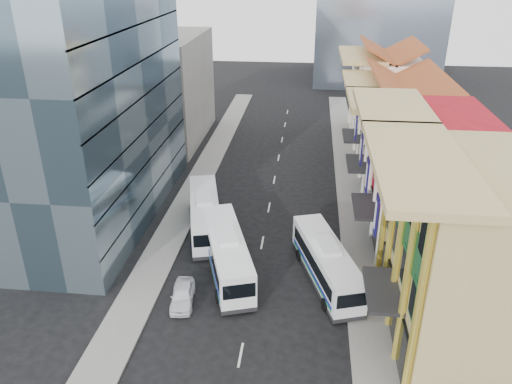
# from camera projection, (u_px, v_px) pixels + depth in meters

# --- Properties ---
(ground) EXTENTS (200.00, 200.00, 0.00)m
(ground) POSITION_uv_depth(u_px,v_px,m) (238.00, 366.00, 31.10)
(ground) COLOR black
(ground) RESTS_ON ground
(sidewalk_right) EXTENTS (3.00, 90.00, 0.15)m
(sidewalk_right) POSITION_uv_depth(u_px,v_px,m) (353.00, 211.00, 50.00)
(sidewalk_right) COLOR slate
(sidewalk_right) RESTS_ON ground
(sidewalk_left) EXTENTS (3.00, 90.00, 0.15)m
(sidewalk_left) POSITION_uv_depth(u_px,v_px,m) (187.00, 203.00, 51.70)
(sidewalk_left) COLOR slate
(sidewalk_left) RESTS_ON ground
(shophouse_tan) EXTENTS (8.00, 14.00, 12.00)m
(shophouse_tan) POSITION_uv_depth(u_px,v_px,m) (466.00, 255.00, 31.64)
(shophouse_tan) COLOR tan
(shophouse_tan) RESTS_ON ground
(shophouse_red) EXTENTS (8.00, 10.00, 12.00)m
(shophouse_red) POSITION_uv_depth(u_px,v_px,m) (428.00, 179.00, 42.43)
(shophouse_red) COLOR #A2121B
(shophouse_red) RESTS_ON ground
(shophouse_cream_near) EXTENTS (8.00, 9.00, 10.00)m
(shophouse_cream_near) POSITION_uv_depth(u_px,v_px,m) (408.00, 151.00, 51.39)
(shophouse_cream_near) COLOR silver
(shophouse_cream_near) RESTS_ON ground
(shophouse_cream_mid) EXTENTS (8.00, 9.00, 10.00)m
(shophouse_cream_mid) POSITION_uv_depth(u_px,v_px,m) (396.00, 125.00, 59.48)
(shophouse_cream_mid) COLOR silver
(shophouse_cream_mid) RESTS_ON ground
(shophouse_cream_far) EXTENTS (8.00, 12.00, 11.00)m
(shophouse_cream_far) POSITION_uv_depth(u_px,v_px,m) (386.00, 98.00, 68.71)
(shophouse_cream_far) COLOR silver
(shophouse_cream_far) RESTS_ON ground
(office_tower) EXTENTS (12.00, 26.00, 30.00)m
(office_tower) POSITION_uv_depth(u_px,v_px,m) (74.00, 60.00, 43.48)
(office_tower) COLOR #425868
(office_tower) RESTS_ON ground
(office_block_far) EXTENTS (10.00, 18.00, 14.00)m
(office_block_far) POSITION_uv_depth(u_px,v_px,m) (165.00, 89.00, 67.47)
(office_block_far) COLOR gray
(office_block_far) RESTS_ON ground
(bus_left_near) EXTENTS (6.07, 11.69, 3.66)m
(bus_left_near) POSITION_uv_depth(u_px,v_px,m) (227.00, 252.00, 39.69)
(bus_left_near) COLOR white
(bus_left_near) RESTS_ON ground
(bus_left_far) EXTENTS (5.17, 11.43, 3.57)m
(bus_left_far) POSITION_uv_depth(u_px,v_px,m) (205.00, 213.00, 45.89)
(bus_left_far) COLOR silver
(bus_left_far) RESTS_ON ground
(bus_right) EXTENTS (5.69, 10.99, 3.44)m
(bus_right) POSITION_uv_depth(u_px,v_px,m) (326.00, 262.00, 38.66)
(bus_right) COLOR white
(bus_right) RESTS_ON ground
(sedan_left) EXTENTS (2.14, 4.22, 1.37)m
(sedan_left) POSITION_uv_depth(u_px,v_px,m) (183.00, 295.00, 36.56)
(sedan_left) COLOR white
(sedan_left) RESTS_ON ground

